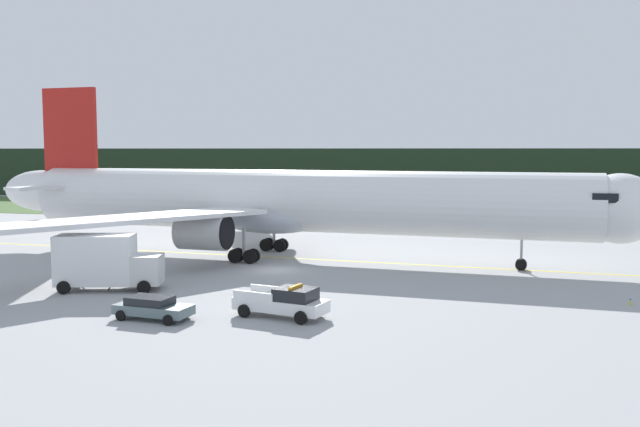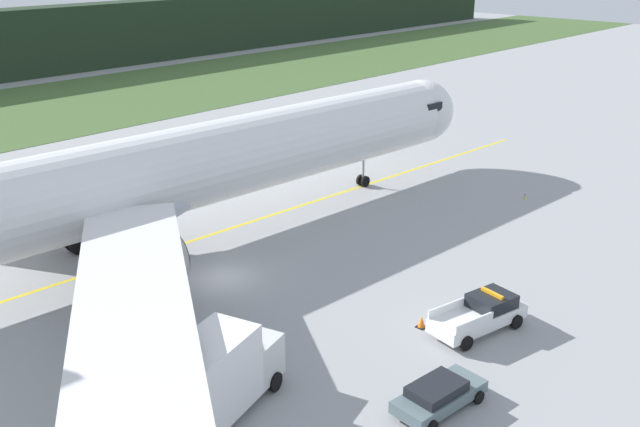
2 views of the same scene
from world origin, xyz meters
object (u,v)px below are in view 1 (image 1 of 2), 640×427
at_px(staff_car, 152,307).
at_px(apron_cone, 266,301).
at_px(airliner, 289,202).
at_px(catering_truck, 105,262).
at_px(ops_pickup_truck, 284,302).

bearing_deg(staff_car, apron_cone, 41.37).
relative_size(airliner, apron_cone, 95.43).
distance_m(catering_truck, staff_car, 9.62).
distance_m(ops_pickup_truck, catering_truck, 14.80).
relative_size(airliner, staff_car, 13.18).
relative_size(ops_pickup_truck, catering_truck, 0.77).
distance_m(airliner, ops_pickup_truck, 21.85).
height_order(airliner, apron_cone, airliner).
bearing_deg(apron_cone, catering_truck, 171.39).
bearing_deg(ops_pickup_truck, catering_truck, 163.52).
relative_size(catering_truck, staff_car, 1.62).
xyz_separation_m(ops_pickup_truck, catering_truck, (-14.16, 4.19, 1.09)).
bearing_deg(ops_pickup_truck, apron_cone, 129.34).
bearing_deg(apron_cone, staff_car, -138.63).
distance_m(airliner, apron_cone, 19.31).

